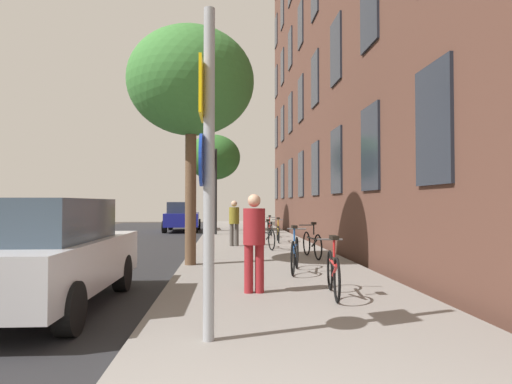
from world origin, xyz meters
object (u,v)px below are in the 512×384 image
(bicycle_2, at_px, (312,244))
(bicycle_3, at_px, (266,237))
(tree_near, at_px, (191,83))
(sign_post, at_px, (207,159))
(bicycle_5, at_px, (270,229))
(car_0, at_px, (46,253))
(pedestrian_1, at_px, (234,220))
(bicycle_0, at_px, (333,272))
(bicycle_1, at_px, (295,254))
(pedestrian_0, at_px, (254,236))
(traffic_light, at_px, (214,176))
(bicycle_4, at_px, (278,232))
(tree_far, at_px, (214,158))
(car_1, at_px, (182,216))

(bicycle_2, height_order, bicycle_3, bicycle_2)
(tree_near, bearing_deg, sign_post, -83.97)
(bicycle_5, xyz_separation_m, car_0, (-4.53, -12.20, 0.36))
(pedestrian_1, distance_m, car_0, 8.85)
(bicycle_0, distance_m, car_0, 4.30)
(bicycle_1, distance_m, pedestrian_1, 5.89)
(pedestrian_0, distance_m, pedestrian_1, 7.83)
(sign_post, bearing_deg, bicycle_3, 80.70)
(sign_post, xyz_separation_m, traffic_light, (-0.32, 15.90, 0.80))
(bicycle_4, height_order, pedestrian_0, pedestrian_0)
(tree_near, relative_size, bicycle_2, 3.28)
(bicycle_2, bearing_deg, sign_post, -110.02)
(sign_post, bearing_deg, tree_far, 91.21)
(bicycle_3, bearing_deg, bicycle_0, -87.14)
(bicycle_3, xyz_separation_m, bicycle_4, (0.66, 2.40, -0.01))
(pedestrian_1, xyz_separation_m, car_1, (-2.66, 9.72, -0.16))
(sign_post, xyz_separation_m, car_1, (-2.15, 19.97, -1.20))
(bicycle_3, distance_m, car_0, 8.38)
(sign_post, height_order, traffic_light, traffic_light)
(traffic_light, distance_m, car_1, 4.89)
(bicycle_0, relative_size, bicycle_5, 0.97)
(bicycle_3, height_order, pedestrian_1, pedestrian_1)
(bicycle_5, distance_m, car_0, 13.02)
(bicycle_1, bearing_deg, car_0, -147.31)
(bicycle_3, relative_size, bicycle_5, 1.02)
(tree_near, bearing_deg, car_1, 96.18)
(tree_far, bearing_deg, pedestrian_0, -86.25)
(traffic_light, height_order, bicycle_0, traffic_light)
(bicycle_4, distance_m, car_0, 10.83)
(sign_post, distance_m, pedestrian_1, 10.32)
(bicycle_3, distance_m, pedestrian_1, 1.48)
(bicycle_1, xyz_separation_m, bicycle_2, (0.85, 2.40, -0.02))
(traffic_light, bearing_deg, bicycle_3, -74.38)
(tree_near, distance_m, bicycle_4, 7.65)
(traffic_light, height_order, pedestrian_1, traffic_light)
(traffic_light, height_order, car_1, traffic_light)
(tree_near, bearing_deg, pedestrian_1, 75.89)
(tree_far, distance_m, bicycle_0, 17.00)
(bicycle_0, relative_size, bicycle_4, 0.94)
(bicycle_2, relative_size, bicycle_3, 1.02)
(traffic_light, height_order, bicycle_1, traffic_light)
(tree_far, bearing_deg, car_1, 141.70)
(bicycle_4, bearing_deg, traffic_light, 120.83)
(tree_near, bearing_deg, bicycle_4, 64.70)
(bicycle_4, height_order, car_0, car_0)
(bicycle_4, xyz_separation_m, car_1, (-4.33, 8.27, 0.36))
(bicycle_0, xyz_separation_m, bicycle_3, (-0.36, 7.20, -0.00))
(sign_post, relative_size, pedestrian_0, 2.22)
(tree_near, height_order, bicycle_3, tree_near)
(bicycle_2, xyz_separation_m, car_1, (-4.66, 13.07, 0.35))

